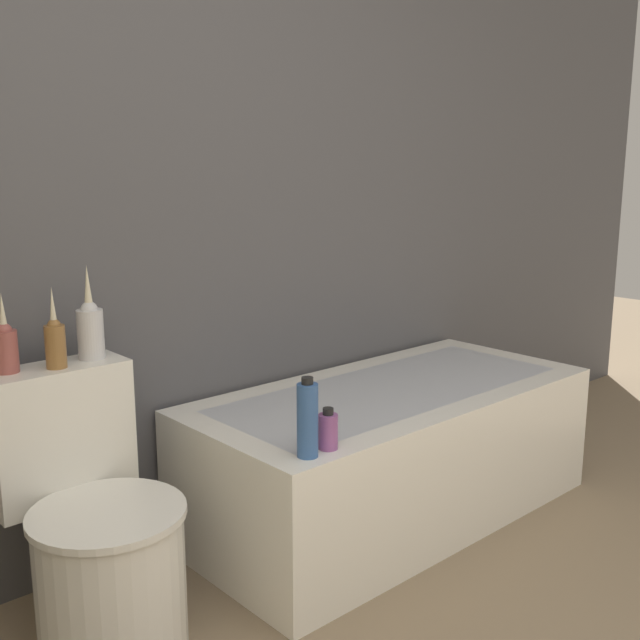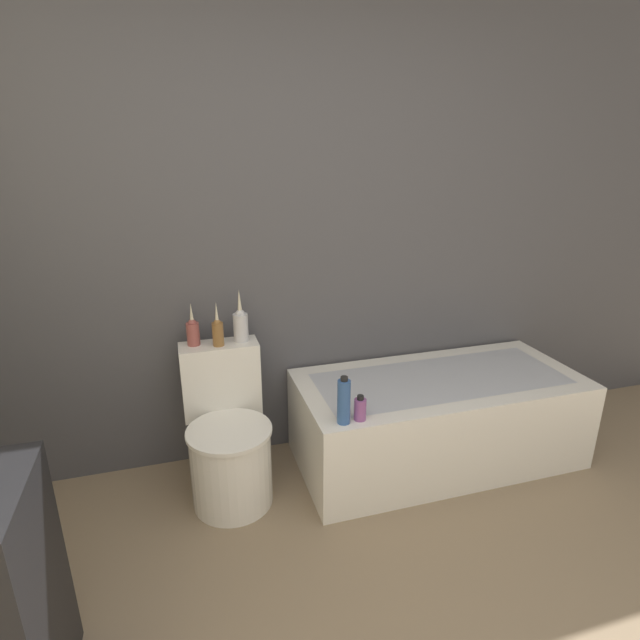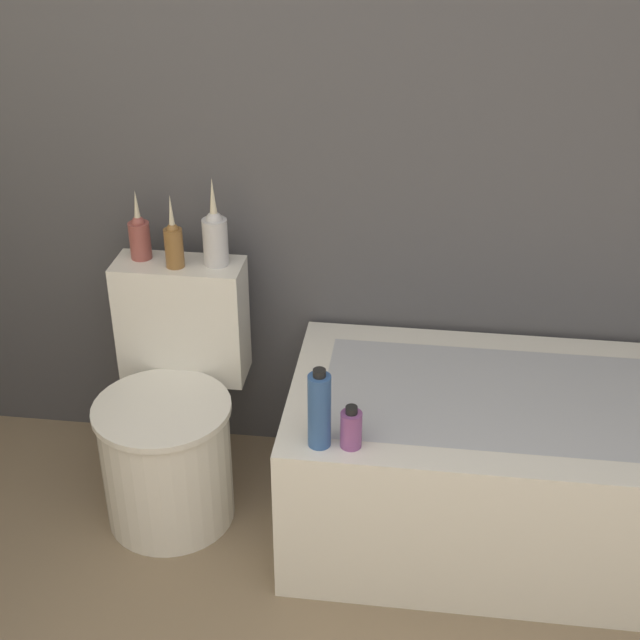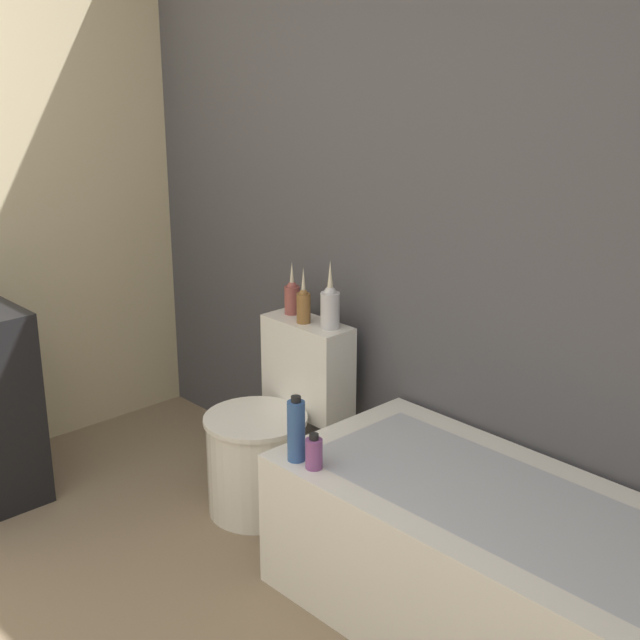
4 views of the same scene
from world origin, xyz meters
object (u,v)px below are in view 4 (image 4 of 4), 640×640
vase_bronze (330,305)px  shampoo_bottle_tall (296,430)px  vase_gold (292,296)px  shampoo_bottle_short (314,453)px  vase_silver (304,304)px  bathtub (505,573)px  toilet (271,436)px

vase_bronze → shampoo_bottle_tall: 0.70m
vase_gold → shampoo_bottle_short: vase_gold is taller
vase_gold → vase_silver: bearing=-20.5°
shampoo_bottle_short → bathtub: bearing=25.7°
vase_gold → vase_silver: vase_silver is taller
vase_bronze → shampoo_bottle_tall: bearing=-53.7°
bathtub → vase_bronze: size_ratio=5.69×
bathtub → vase_bronze: vase_bronze is taller
vase_gold → shampoo_bottle_tall: vase_gold is taller
bathtub → vase_bronze: bearing=167.3°
shampoo_bottle_tall → shampoo_bottle_short: size_ratio=1.88×
vase_silver → vase_bronze: bearing=15.2°
bathtub → vase_silver: (-1.19, 0.21, 0.58)m
bathtub → shampoo_bottle_tall: bearing=-156.8°
bathtub → shampoo_bottle_short: 0.72m
vase_bronze → shampoo_bottle_short: size_ratio=2.23×
bathtub → vase_silver: size_ratio=6.81×
bathtub → shampoo_bottle_tall: (-0.68, -0.29, 0.36)m
toilet → vase_gold: 0.59m
vase_bronze → shampoo_bottle_short: vase_bronze is taller
bathtub → vase_gold: bearing=169.1°
vase_silver → vase_bronze: vase_bronze is taller
toilet → vase_silver: 0.56m
toilet → shampoo_bottle_tall: (0.51, -0.31, 0.30)m
vase_bronze → toilet: bearing=-119.4°
vase_silver → shampoo_bottle_short: 0.82m
bathtub → shampoo_bottle_short: bearing=-154.3°
shampoo_bottle_tall → toilet: bearing=148.5°
vase_silver → shampoo_bottle_tall: vase_silver is taller
bathtub → vase_silver: vase_silver is taller
vase_silver → shampoo_bottle_tall: (0.51, -0.50, -0.22)m
vase_gold → vase_bronze: 0.24m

